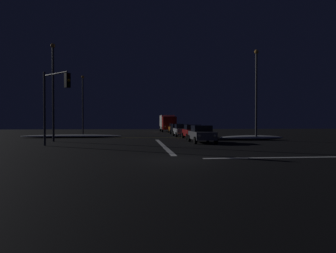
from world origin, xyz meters
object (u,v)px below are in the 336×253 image
(streetlamp_left_far, at_px, (83,100))
(streetlamp_left_near, at_px, (53,85))
(sedan_silver, at_px, (182,130))
(box_truck, at_px, (167,123))
(sedan_gray, at_px, (202,134))
(sedan_red, at_px, (193,132))
(streetlamp_right_near, at_px, (256,88))
(sedan_black, at_px, (178,129))
(traffic_signal_nw, at_px, (54,94))
(sedan_orange, at_px, (175,128))

(streetlamp_left_far, relative_size, streetlamp_left_near, 0.93)
(sedan_silver, bearing_deg, box_truck, 90.02)
(sedan_gray, relative_size, sedan_silver, 1.00)
(sedan_red, distance_m, sedan_silver, 5.29)
(sedan_gray, height_order, streetlamp_right_near, streetlamp_right_near)
(sedan_black, relative_size, streetlamp_left_far, 0.50)
(sedan_silver, bearing_deg, streetlamp_left_near, -147.73)
(sedan_red, height_order, streetlamp_left_near, streetlamp_left_near)
(sedan_black, height_order, streetlamp_right_near, streetlamp_right_near)
(streetlamp_right_near, bearing_deg, streetlamp_left_far, 141.38)
(sedan_gray, distance_m, streetlamp_right_near, 8.21)
(sedan_black, xyz_separation_m, box_truck, (-0.25, 12.66, 0.91))
(traffic_signal_nw, relative_size, streetlamp_left_far, 0.67)
(traffic_signal_nw, distance_m, streetlamp_left_far, 22.29)
(sedan_orange, relative_size, streetlamp_right_near, 0.47)
(box_truck, relative_size, streetlamp_left_near, 0.89)
(sedan_red, relative_size, sedan_silver, 1.00)
(sedan_red, relative_size, streetlamp_left_near, 0.46)
(sedan_silver, relative_size, streetlamp_right_near, 0.47)
(sedan_gray, bearing_deg, box_truck, 90.27)
(sedan_red, distance_m, box_truck, 23.99)
(sedan_orange, bearing_deg, streetlamp_right_near, -73.79)
(sedan_orange, xyz_separation_m, streetlamp_right_near, (5.85, -20.12, 4.50))
(sedan_black, height_order, streetlamp_left_far, streetlamp_left_far)
(sedan_black, xyz_separation_m, streetlamp_left_near, (-13.89, -14.66, 4.57))
(sedan_red, height_order, streetlamp_right_near, streetlamp_right_near)
(sedan_red, xyz_separation_m, streetlamp_left_near, (-14.10, -3.35, 4.57))
(sedan_black, relative_size, streetlamp_left_near, 0.46)
(box_truck, xyz_separation_m, streetlamp_left_near, (-13.64, -27.32, 3.66))
(streetlamp_left_far, bearing_deg, sedan_silver, -28.41)
(sedan_silver, height_order, box_truck, box_truck)
(box_truck, xyz_separation_m, traffic_signal_nw, (-11.94, -33.52, 2.27))
(sedan_red, distance_m, streetlamp_left_near, 15.19)
(box_truck, relative_size, traffic_signal_nw, 1.42)
(sedan_orange, bearing_deg, traffic_signal_nw, -115.37)
(sedan_orange, distance_m, traffic_signal_nw, 29.30)
(streetlamp_left_far, bearing_deg, streetlamp_left_near, -90.00)
(sedan_orange, xyz_separation_m, streetlamp_left_near, (-14.18, -20.12, 4.57))
(sedan_orange, bearing_deg, sedan_red, -90.29)
(sedan_silver, height_order, sedan_black, same)
(box_truck, bearing_deg, streetlamp_left_far, -140.32)
(sedan_gray, xyz_separation_m, sedan_orange, (0.40, 22.98, 0.00))
(streetlamp_left_far, bearing_deg, sedan_red, -41.91)
(sedan_orange, bearing_deg, box_truck, 94.29)
(sedan_black, bearing_deg, sedan_orange, 86.93)
(box_truck, height_order, streetlamp_left_near, streetlamp_left_near)
(sedan_orange, distance_m, streetlamp_right_near, 21.43)
(sedan_black, bearing_deg, streetlamp_left_far, 174.48)
(traffic_signal_nw, distance_m, streetlamp_right_near, 19.39)
(sedan_gray, xyz_separation_m, sedan_red, (0.31, 6.21, 0.00))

